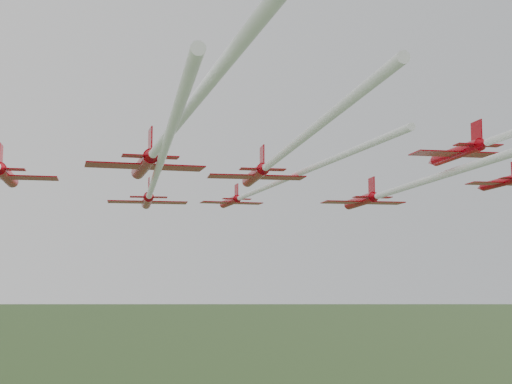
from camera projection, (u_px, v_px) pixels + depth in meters
jet_lead at (259, 190)px, 81.78m from camera, size 20.54×53.56×2.46m
jet_row2_left at (153, 183)px, 65.34m from camera, size 27.15×56.89×2.65m
jet_row2_right at (396, 190)px, 75.25m from camera, size 24.89×50.02×2.97m
jet_row3_mid at (273, 162)px, 61.03m from camera, size 20.96×41.61×2.81m
jet_row4_left at (167, 135)px, 43.85m from camera, size 20.23×51.18×2.72m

